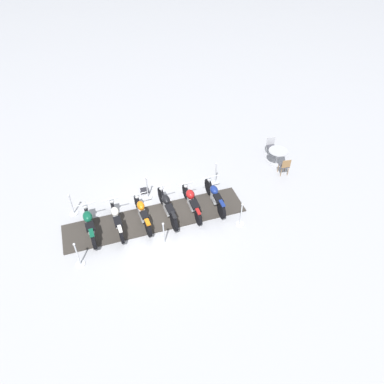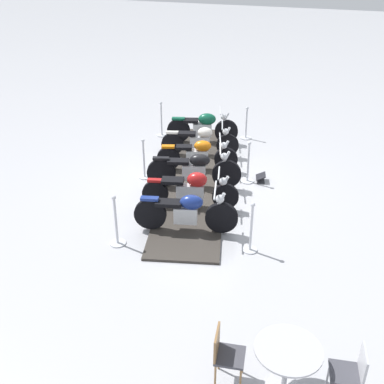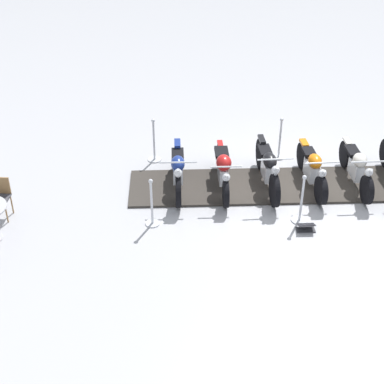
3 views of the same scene
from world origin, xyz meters
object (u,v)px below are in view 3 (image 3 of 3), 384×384
at_px(motorcycle_black, 268,167).
at_px(stanchion_right_front, 152,209).
at_px(stanchion_right_mid, 301,207).
at_px(stanchion_left_mid, 279,145).
at_px(stanchion_left_front, 154,147).
at_px(motorcycle_cream, 357,167).
at_px(motorcycle_navy, 178,170).
at_px(motorcycle_maroon, 223,169).
at_px(motorcycle_copper, 312,169).
at_px(info_placard, 306,228).
at_px(cafe_chair_across_table, 0,195).

bearing_deg(motorcycle_black, stanchion_right_front, -65.65).
bearing_deg(stanchion_right_front, stanchion_right_mid, -162.71).
bearing_deg(stanchion_left_mid, stanchion_left_front, 17.29).
bearing_deg(motorcycle_cream, stanchion_left_front, -108.61).
distance_m(motorcycle_navy, motorcycle_maroon, 1.01).
height_order(motorcycle_copper, stanchion_left_front, stanchion_left_front).
relative_size(stanchion_left_mid, info_placard, 2.56).
xyz_separation_m(motorcycle_maroon, info_placard, (-1.99, 1.10, -0.45)).
bearing_deg(info_placard, motorcycle_black, -71.16).
xyz_separation_m(motorcycle_navy, stanchion_right_mid, (-2.79, 0.51, -0.17)).
relative_size(motorcycle_maroon, motorcycle_copper, 1.04).
bearing_deg(stanchion_left_front, motorcycle_navy, 129.50).
height_order(motorcycle_navy, motorcycle_cream, motorcycle_navy).
height_order(motorcycle_navy, stanchion_right_mid, stanchion_right_mid).
height_order(stanchion_left_mid, cafe_chair_across_table, stanchion_left_mid).
bearing_deg(cafe_chair_across_table, motorcycle_copper, 103.66).
distance_m(motorcycle_cream, stanchion_left_front, 4.79).
height_order(stanchion_left_front, cafe_chair_across_table, stanchion_left_front).
bearing_deg(stanchion_right_mid, cafe_chair_across_table, 13.37).
distance_m(stanchion_right_mid, info_placard, 0.44).
bearing_deg(cafe_chair_across_table, motorcycle_cream, 102.70).
height_order(motorcycle_black, stanchion_left_front, stanchion_left_front).
distance_m(stanchion_left_front, stanchion_right_front, 2.68).
relative_size(motorcycle_maroon, motorcycle_cream, 1.01).
xyz_separation_m(stanchion_left_mid, stanchion_right_front, (2.14, 3.47, 0.01)).
bearing_deg(stanchion_left_mid, stanchion_right_mid, 107.29).
bearing_deg(motorcycle_cream, motorcycle_black, -92.00).
xyz_separation_m(motorcycle_black, stanchion_right_mid, (-0.87, 1.10, -0.19)).
distance_m(motorcycle_copper, motorcycle_cream, 1.01).
distance_m(stanchion_right_mid, cafe_chair_across_table, 6.25).
xyz_separation_m(motorcycle_navy, motorcycle_black, (-1.92, -0.59, 0.03)).
bearing_deg(cafe_chair_across_table, stanchion_right_front, 88.50).
bearing_deg(motorcycle_cream, stanchion_right_mid, -51.04).
distance_m(motorcycle_navy, stanchion_right_front, 1.43).
bearing_deg(motorcycle_copper, motorcycle_maroon, -93.13).
distance_m(motorcycle_copper, stanchion_right_mid, 1.41).
xyz_separation_m(motorcycle_navy, motorcycle_cream, (-3.85, -1.19, -0.01)).
height_order(stanchion_right_mid, stanchion_left_front, stanchion_left_front).
xyz_separation_m(motorcycle_cream, stanchion_right_front, (3.99, 2.61, -0.12)).
bearing_deg(info_placard, stanchion_left_mid, -88.82).
xyz_separation_m(motorcycle_navy, motorcycle_copper, (-2.89, -0.89, -0.03)).
bearing_deg(cafe_chair_across_table, motorcycle_black, 104.97).
distance_m(stanchion_right_mid, stanchion_left_front, 4.08).
xyz_separation_m(motorcycle_cream, cafe_chair_across_table, (7.13, 3.14, 0.02)).
distance_m(motorcycle_black, motorcycle_cream, 2.01).
relative_size(stanchion_right_mid, stanchion_left_front, 0.99).
height_order(motorcycle_black, stanchion_right_front, motorcycle_black).
bearing_deg(motorcycle_navy, stanchion_left_mid, 118.88).
relative_size(stanchion_right_front, info_placard, 2.57).
xyz_separation_m(motorcycle_black, stanchion_left_mid, (-0.07, -1.46, -0.17)).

